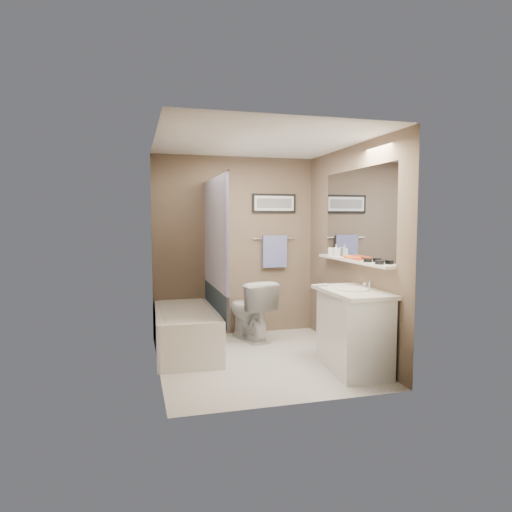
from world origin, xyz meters
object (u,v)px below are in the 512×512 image
object	(u,v)px
hair_brush_front	(356,258)
candle_bowl_far	(368,260)
soap_bottle	(336,250)
hair_brush_back	(350,257)
bathtub	(186,331)
toilet	(250,310)
vanity	(353,332)
candle_bowl_near	(379,262)
glass_jar	(331,251)

from	to	relation	value
hair_brush_front	candle_bowl_far	bearing A→B (deg)	-90.00
hair_brush_front	soap_bottle	size ratio (longest dim) A/B	1.52
hair_brush_back	bathtub	bearing A→B (deg)	160.38
toilet	soap_bottle	distance (m)	1.37
vanity	soap_bottle	bearing A→B (deg)	82.09
bathtub	vanity	bearing A→B (deg)	-32.42
candle_bowl_near	toilet	bearing A→B (deg)	119.51
candle_bowl_near	hair_brush_back	world-z (taller)	hair_brush_back
hair_brush_front	glass_jar	bearing A→B (deg)	90.00
vanity	candle_bowl_far	bearing A→B (deg)	23.37
vanity	soap_bottle	size ratio (longest dim) A/B	6.22
bathtub	toilet	distance (m)	0.94
vanity	hair_brush_back	distance (m)	0.89
toilet	hair_brush_back	distance (m)	1.54
bathtub	hair_brush_front	bearing A→B (deg)	-21.60
candle_bowl_far	hair_brush_front	world-z (taller)	hair_brush_front
bathtub	toilet	xyz separation A→B (m)	(0.87, 0.35, 0.14)
glass_jar	soap_bottle	bearing A→B (deg)	-90.00
hair_brush_front	glass_jar	size ratio (longest dim) A/B	2.20
vanity	candle_bowl_far	distance (m)	0.76
candle_bowl_far	soap_bottle	xyz separation A→B (m)	(0.00, 0.77, 0.05)
glass_jar	toilet	bearing A→B (deg)	152.56
vanity	candle_bowl_near	xyz separation A→B (m)	(0.19, -0.17, 0.73)
vanity	hair_brush_front	size ratio (longest dim) A/B	4.09
candle_bowl_near	soap_bottle	bearing A→B (deg)	90.00
hair_brush_front	vanity	bearing A→B (deg)	-120.26
candle_bowl_far	glass_jar	bearing A→B (deg)	90.00
vanity	candle_bowl_near	size ratio (longest dim) A/B	10.00
toilet	soap_bottle	xyz separation A→B (m)	(0.92, -0.62, 0.80)
bathtub	candle_bowl_far	size ratio (longest dim) A/B	16.67
glass_jar	hair_brush_back	bearing A→B (deg)	-90.00
hair_brush_front	toilet	bearing A→B (deg)	129.01
candle_bowl_near	bathtub	bearing A→B (deg)	144.48
hair_brush_back	candle_bowl_far	bearing A→B (deg)	-90.00
candle_bowl_far	glass_jar	distance (m)	0.91
toilet	candle_bowl_near	world-z (taller)	candle_bowl_near
bathtub	toilet	world-z (taller)	toilet
glass_jar	soap_bottle	size ratio (longest dim) A/B	0.69
hair_brush_front	bathtub	bearing A→B (deg)	156.28
candle_bowl_near	soap_bottle	distance (m)	1.01
bathtub	hair_brush_front	xyz separation A→B (m)	(1.79, -0.78, 0.89)
hair_brush_back	toilet	bearing A→B (deg)	132.98
hair_brush_front	glass_jar	xyz separation A→B (m)	(0.00, 0.66, 0.03)
toilet	hair_brush_front	distance (m)	1.64
bathtub	hair_brush_back	distance (m)	2.09
candle_bowl_far	hair_brush_front	bearing A→B (deg)	90.00
toilet	candle_bowl_far	xyz separation A→B (m)	(0.92, -1.39, 0.74)
hair_brush_front	glass_jar	world-z (taller)	glass_jar
toilet	hair_brush_front	bearing A→B (deg)	114.96
candle_bowl_far	candle_bowl_near	bearing A→B (deg)	-90.00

